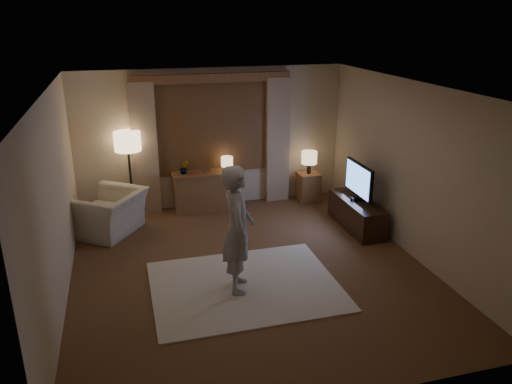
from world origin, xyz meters
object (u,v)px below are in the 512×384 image
object	(u,v)px
armchair	(109,213)
side_table	(308,187)
tv_stand	(356,214)
person	(238,229)
sideboard	(207,192)

from	to	relation	value
armchair	side_table	size ratio (longest dim) A/B	1.97
tv_stand	person	distance (m)	2.91
person	side_table	bearing A→B (deg)	-25.72
side_table	person	xyz separation A→B (m)	(-2.12, -2.93, 0.60)
side_table	tv_stand	xyz separation A→B (m)	(0.32, -1.48, -0.03)
side_table	tv_stand	distance (m)	1.51
armchair	person	bearing A→B (deg)	69.70
armchair	tv_stand	bearing A→B (deg)	112.09
side_table	tv_stand	size ratio (longest dim) A/B	0.40
sideboard	side_table	size ratio (longest dim) A/B	2.14
armchair	person	distance (m)	2.93
person	armchair	bearing A→B (deg)	45.38
armchair	tv_stand	distance (m)	4.20
tv_stand	side_table	bearing A→B (deg)	102.19
tv_stand	person	xyz separation A→B (m)	(-2.44, -1.45, 0.63)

